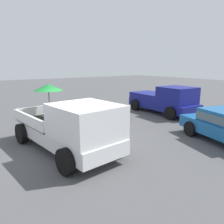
{
  "coord_description": "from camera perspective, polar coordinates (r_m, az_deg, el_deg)",
  "views": [
    {
      "loc": [
        7.42,
        -3.04,
        3.15
      ],
      "look_at": [
        -0.23,
        2.31,
        1.1
      ],
      "focal_mm": 35.18,
      "sensor_mm": 36.0,
      "label": 1
    }
  ],
  "objects": [
    {
      "name": "pickup_truck_red",
      "position": [
        14.55,
        13.54,
        3.04
      ],
      "size": [
        4.86,
        2.29,
        1.8
      ],
      "rotation": [
        0.0,
        0.0,
        -0.03
      ],
      "color": "black",
      "rests_on": "ground"
    },
    {
      "name": "ground_plane",
      "position": [
        8.62,
        -11.96,
        -9.34
      ],
      "size": [
        80.0,
        80.0,
        0.0
      ],
      "primitive_type": "plane",
      "color": "#4C4C4F"
    },
    {
      "name": "pickup_truck_main",
      "position": [
        7.97,
        -10.73,
        -3.7
      ],
      "size": [
        5.23,
        2.73,
        2.33
      ],
      "rotation": [
        0.0,
        0.0,
        0.12
      ],
      "color": "black",
      "rests_on": "ground"
    }
  ]
}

